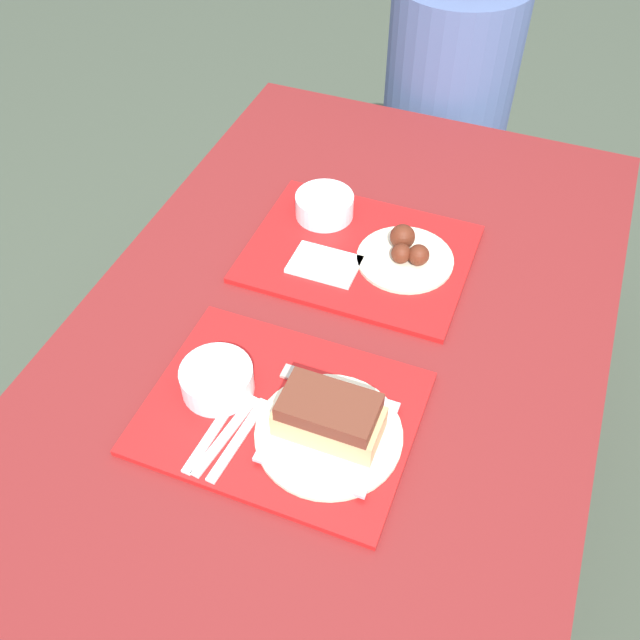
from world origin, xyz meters
name	(u,v)px	position (x,y,z in m)	size (l,w,h in m)	color
ground_plane	(325,539)	(0.00, 0.00, 0.00)	(12.00, 12.00, 0.00)	#424C3D
picnic_table	(327,378)	(0.00, 0.00, 0.68)	(0.96, 1.62, 0.78)	maroon
picnic_bench_far	(445,190)	(0.00, 1.03, 0.40)	(0.91, 0.28, 0.47)	maroon
tray_near	(281,412)	(-0.02, -0.17, 0.78)	(0.44, 0.34, 0.01)	red
tray_far	(359,254)	(-0.03, 0.25, 0.78)	(0.44, 0.34, 0.01)	red
bowl_coleslaw_near	(217,379)	(-0.14, -0.16, 0.82)	(0.12, 0.12, 0.05)	silver
brisket_sandwich_plate	(329,423)	(0.07, -0.18, 0.82)	(0.24, 0.24, 0.09)	beige
plastic_fork_near	(226,435)	(-0.08, -0.24, 0.79)	(0.04, 0.17, 0.00)	white
plastic_knife_near	(238,439)	(-0.06, -0.24, 0.79)	(0.03, 0.17, 0.00)	white
plastic_spoon_near	(214,431)	(-0.10, -0.24, 0.79)	(0.03, 0.17, 0.00)	white
condiment_packet	(293,373)	(-0.03, -0.09, 0.79)	(0.04, 0.03, 0.01)	#A59E93
bowl_coleslaw_far	(325,204)	(-0.13, 0.33, 0.82)	(0.12, 0.12, 0.05)	silver
wings_plate_far	(406,253)	(0.07, 0.26, 0.81)	(0.19, 0.19, 0.06)	beige
napkin_far	(324,264)	(-0.08, 0.18, 0.79)	(0.13, 0.09, 0.01)	white
person_seated_across	(451,71)	(-0.03, 1.03, 0.79)	(0.35, 0.35, 0.76)	#4C6093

